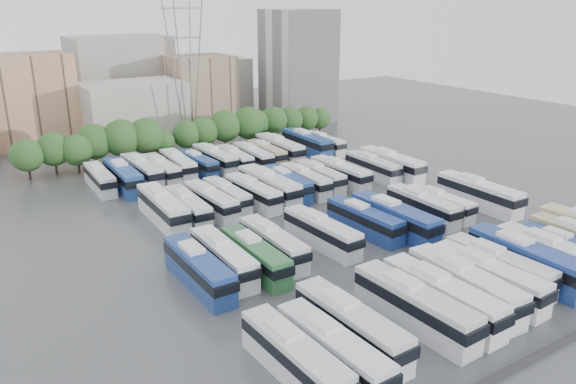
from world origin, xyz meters
TOP-DOWN VIEW (x-y plane):
  - ground at (0.00, 0.00)m, footprint 220.00×220.00m
  - parapet at (0.00, -33.00)m, footprint 56.00×0.50m
  - tree_line at (-1.55, 42.07)m, footprint 64.25×7.96m
  - city_buildings at (-7.46, 71.86)m, footprint 102.00×35.00m
  - apartment_tower at (34.00, 58.00)m, footprint 14.00×14.00m
  - electricity_pylon at (2.00, 50.00)m, footprint 9.00×6.91m
  - bus_r0_s0 at (-21.47, -24.26)m, footprint 2.97×12.22m
  - bus_r0_s1 at (-18.37, -25.06)m, footprint 3.09×12.30m
  - bus_r0_s2 at (-15.02, -23.16)m, footprint 3.09×12.86m
  - bus_r0_s4 at (-8.34, -23.92)m, footprint 3.35×13.44m
  - bus_r0_s5 at (-4.99, -24.05)m, footprint 3.10×13.27m
  - bus_r0_s6 at (-1.48, -23.69)m, footprint 3.54×13.32m
  - bus_r0_s7 at (1.77, -23.79)m, footprint 3.39×12.89m
  - bus_r0_s8 at (4.89, -22.75)m, footprint 3.05×12.32m
  - bus_r0_s9 at (8.31, -23.57)m, footprint 3.35×13.71m
  - bus_r0_s10 at (11.44, -24.77)m, footprint 3.08×13.45m
  - bus_r0_s11 at (14.85, -24.13)m, footprint 2.60×11.49m
  - bus_r1_s0 at (-21.48, -6.42)m, footprint 2.77×12.65m
  - bus_r1_s1 at (-18.08, -5.27)m, footprint 2.94×12.25m
  - bus_r1_s2 at (-14.98, -6.66)m, footprint 2.81×12.01m
  - bus_r1_s3 at (-11.64, -4.95)m, footprint 2.77×11.97m
  - bus_r1_s5 at (-5.08, -5.35)m, footprint 3.22×12.30m
  - bus_r1_s7 at (1.71, -5.15)m, footprint 3.17×12.11m
  - bus_r1_s8 at (4.93, -7.13)m, footprint 3.34×13.53m
  - bus_r1_s10 at (11.67, -5.40)m, footprint 2.80×11.90m
  - bus_r1_s11 at (14.80, -5.57)m, footprint 2.57×10.84m
  - bus_r1_s13 at (21.57, -6.58)m, footprint 3.10×13.53m
  - bus_r2_s1 at (-18.13, 12.28)m, footprint 3.32×13.46m
  - bus_r2_s2 at (-14.99, 11.45)m, footprint 3.00×11.87m
  - bus_r2_s3 at (-11.51, 11.80)m, footprint 3.18×12.10m
  - bus_r2_s4 at (-8.35, 13.03)m, footprint 2.54×11.10m
  - bus_r2_s5 at (-4.86, 11.77)m, footprint 3.20×12.09m
  - bus_r2_s6 at (-1.61, 12.51)m, footprint 3.25×13.52m
  - bus_r2_s7 at (1.64, 12.92)m, footprint 3.11×11.91m
  - bus_r2_s8 at (4.80, 12.54)m, footprint 2.95×11.78m
  - bus_r2_s9 at (8.02, 13.17)m, footprint 2.84×11.56m
  - bus_r2_s10 at (11.51, 12.41)m, footprint 3.19×12.50m
  - bus_r2_s12 at (18.33, 12.38)m, footprint 2.96×12.06m
  - bus_r2_s13 at (21.52, 11.40)m, footprint 2.95×13.50m
  - bus_r3_s0 at (-21.42, 30.57)m, footprint 2.89×11.61m
  - bus_r3_s1 at (-18.25, 28.94)m, footprint 3.18×13.19m
  - bus_r3_s2 at (-14.65, 30.74)m, footprint 3.17×12.78m
  - bus_r3_s3 at (-11.64, 30.14)m, footprint 2.73×11.82m
  - bus_r3_s4 at (-8.26, 31.14)m, footprint 3.21×12.18m
  - bus_r3_s5 at (-5.06, 30.33)m, footprint 3.01×11.39m
  - bus_r3_s6 at (-1.53, 30.89)m, footprint 3.11×12.49m
  - bus_r3_s7 at (1.70, 29.74)m, footprint 2.93×11.25m
  - bus_r3_s8 at (5.00, 29.03)m, footprint 3.02×11.82m
  - bus_r3_s9 at (8.25, 29.84)m, footprint 2.82×11.42m
  - bus_r3_s10 at (11.40, 30.38)m, footprint 3.10×13.40m
  - bus_r3_s12 at (17.96, 31.09)m, footprint 3.22×13.66m
  - bus_r3_s13 at (21.37, 30.29)m, footprint 2.64×11.31m

SIDE VIEW (x-z plane):
  - ground at x=0.00m, z-range 0.00..0.00m
  - parapet at x=0.00m, z-range 0.00..0.50m
  - bus_r1_s11 at x=14.80m, z-range -0.03..3.36m
  - bus_r2_s4 at x=-8.35m, z-range -0.03..3.44m
  - bus_r3_s7 at x=1.70m, z-range -0.03..3.47m
  - bus_r3_s13 at x=21.37m, z-range -0.03..3.50m
  - bus_r3_s5 at x=-5.06m, z-range -0.03..3.51m
  - bus_r3_s9 at x=8.25m, z-range -0.03..3.53m
  - bus_r0_s11 at x=14.85m, z-range -0.03..3.56m
  - bus_r2_s9 at x=8.02m, z-range -0.03..3.57m
  - bus_r3_s0 at x=-21.42m, z-range -0.03..3.59m
  - bus_r2_s8 at x=4.80m, z-range -0.03..3.64m
  - bus_r3_s8 at x=5.00m, z-range -0.03..3.65m
  - bus_r2_s2 at x=-14.99m, z-range -0.03..3.66m
  - bus_r3_s3 at x=-11.64m, z-range -0.03..3.66m
  - bus_r2_s7 at x=1.64m, z-range -0.03..3.67m
  - bus_r1_s10 at x=11.67m, z-range -0.03..3.69m
  - bus_r1_s3 at x=-11.64m, z-range -0.03..3.71m
  - bus_r1_s2 at x=-14.98m, z-range -0.03..3.72m
  - bus_r2_s5 at x=-4.86m, z-range -0.03..3.72m
  - bus_r2_s12 at x=18.33m, z-range -0.03..3.73m
  - bus_r2_s3 at x=-11.51m, z-range -0.03..3.73m
  - bus_r1_s7 at x=1.71m, z-range -0.03..3.73m
  - bus_r3_s4 at x=-8.26m, z-range -0.03..3.75m
  - bus_r0_s0 at x=-21.47m, z-range -0.03..3.78m
  - bus_r1_s1 at x=-18.08m, z-range -0.03..3.79m
  - bus_r1_s5 at x=-5.08m, z-range -0.03..3.79m
  - bus_r0_s1 at x=-18.37m, z-range -0.03..3.80m
  - bus_r0_s8 at x=4.89m, z-range -0.03..3.81m
  - bus_r3_s6 at x=-1.53m, z-range -0.04..3.86m
  - bus_r2_s10 at x=11.51m, z-range -0.04..3.86m
  - bus_r1_s0 at x=-21.48m, z-range -0.04..3.93m
  - bus_r3_s2 at x=-14.65m, z-range -0.04..3.95m
  - bus_r0_s7 at x=1.77m, z-range -0.04..3.97m
  - bus_r0_s2 at x=-15.02m, z-range -0.04..3.98m
  - bus_r3_s1 at x=-18.25m, z-range -0.04..4.08m
  - bus_r0_s6 at x=-1.48m, z-range -0.04..4.10m
  - bus_r0_s5 at x=-4.99m, z-range -0.04..4.11m
  - bus_r0_s4 at x=-8.34m, z-range -0.04..4.15m
  - bus_r3_s10 at x=11.40m, z-range -0.04..4.15m
  - bus_r2_s1 at x=-18.13m, z-range -0.04..4.16m
  - bus_r0_s10 at x=11.44m, z-range -0.04..4.17m
  - bus_r1_s8 at x=4.93m, z-range -0.04..4.18m
  - bus_r2_s6 at x=-1.61m, z-range -0.04..4.18m
  - bus_r1_s13 at x=21.57m, z-range -0.04..4.19m
  - bus_r2_s13 at x=21.52m, z-range -0.04..4.20m
  - bus_r3_s12 at x=17.96m, z-range -0.04..4.23m
  - bus_r0_s9 at x=8.31m, z-range -0.04..4.24m
  - tree_line at x=-1.55m, z-range 0.33..8.65m
  - city_buildings at x=-7.46m, z-range -2.13..17.87m
  - apartment_tower at x=34.00m, z-range 0.00..26.00m
  - electricity_pylon at x=2.00m, z-range 1.75..35.57m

